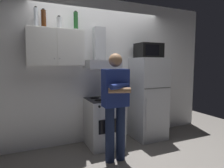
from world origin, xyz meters
TOP-DOWN VIEW (x-y plane):
  - ground_plane at (0.00, 0.00)m, footprint 7.00×7.00m
  - back_wall_tiled at (0.00, 0.60)m, footprint 4.80×0.10m
  - upper_cabinet at (-0.85, 0.37)m, footprint 0.90×0.37m
  - stove_oven at (-0.05, 0.25)m, footprint 0.60×0.62m
  - range_hood at (-0.05, 0.38)m, footprint 0.60×0.44m
  - refrigerator at (0.90, 0.25)m, footprint 0.60×0.62m
  - microwave at (0.90, 0.27)m, footprint 0.48×0.37m
  - person_standing at (-0.10, -0.36)m, footprint 0.38×0.33m
  - cooking_pot at (0.08, 0.13)m, footprint 0.32×0.22m
  - bottle_wine_green at (-0.50, 0.39)m, footprint 0.07×0.07m
  - bottle_vodka_clear at (-1.13, 0.39)m, footprint 0.07×0.07m
  - bottle_rum_dark at (-1.02, 0.38)m, footprint 0.08×0.08m
  - bottle_canister_steel at (-0.78, 0.37)m, footprint 0.08×0.08m

SIDE VIEW (x-z plane):
  - ground_plane at x=0.00m, z-range 0.00..0.00m
  - stove_oven at x=-0.05m, z-range 0.00..0.87m
  - refrigerator at x=0.90m, z-range 0.00..1.60m
  - person_standing at x=-0.10m, z-range 0.08..1.72m
  - cooking_pot at x=0.08m, z-range 0.87..0.98m
  - back_wall_tiled at x=0.00m, z-range 0.00..2.70m
  - range_hood at x=-0.05m, z-range 1.22..1.97m
  - microwave at x=0.90m, z-range 1.60..1.88m
  - upper_cabinet at x=-0.85m, z-range 1.45..2.05m
  - bottle_canister_steel at x=-0.78m, z-range 2.04..2.26m
  - bottle_rum_dark at x=-1.02m, z-range 2.04..2.34m
  - bottle_wine_green at x=-0.50m, z-range 2.04..2.37m
  - bottle_vodka_clear at x=-1.13m, z-range 2.04..2.37m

